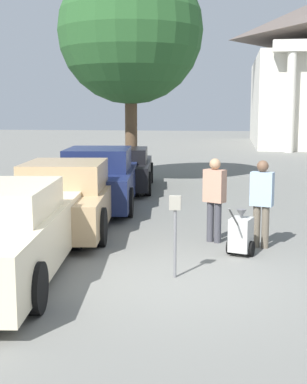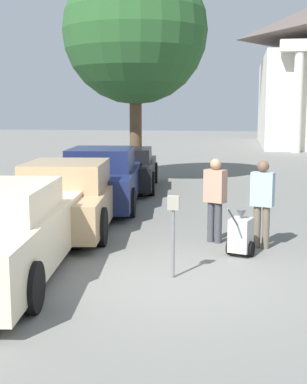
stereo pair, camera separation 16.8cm
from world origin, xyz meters
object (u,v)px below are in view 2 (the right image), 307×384
Objects in this scene: person_supervisor at (262,199)px; parked_car_navy at (102,179)px; parked_car_cream at (0,232)px; person_worker at (215,195)px; equipment_cart at (241,235)px; parked_car_tan at (69,198)px; parking_meter at (173,221)px; parked_car_black at (127,169)px.

parked_car_navy is at bearing -26.84° from person_supervisor.
parked_car_navy is at bearing 82.74° from parked_car_cream.
person_supervisor reaches higher than person_worker.
person_worker is 1.18m from equipment_cart.
parked_car_navy reaches higher than parked_car_tan.
parking_meter is at bearing -73.00° from parked_car_navy.
parked_car_cream is 3.41m from parked_car_tan.
parked_car_cream is at bearing -97.27° from parked_car_tan.
parked_car_tan reaches higher than equipment_cart.
person_supervisor is at bearing -20.87° from parked_car_tan.
parked_car_navy is 6.60m from parking_meter.
parked_car_cream is at bearing -97.25° from parked_car_black.
person_supervisor is at bearing 55.47° from parking_meter.
person_worker is (0.53, 2.38, 0.04)m from parking_meter.
parked_car_black is 3.71× the size of parking_meter.
parked_car_navy is at bearing 114.25° from parking_meter.
parked_car_black is at bearing 106.33° from parking_meter.
person_supervisor is at bearing -67.24° from parked_car_black.
parking_meter is at bearing -0.42° from parked_car_cream.
parked_car_black is 8.64m from equipment_cart.
parked_car_cream reaches higher than parked_car_black.
parked_car_black is 8.29m from person_supervisor.
parked_car_navy reaches higher than parked_car_cream.
parking_meter is 2.53m from person_supervisor.
equipment_cart is (1.04, 1.47, -0.53)m from parking_meter.
parked_car_tan is 0.94× the size of parked_car_navy.
person_worker reaches higher than parked_car_navy.
parked_car_tan is at bearing -97.25° from parked_car_navy.
parked_car_cream reaches higher than equipment_cart.
parked_car_cream is 1.00× the size of parked_car_navy.
parked_car_navy is 4.88m from person_worker.
parked_car_cream is 9.58m from parked_car_black.
equipment_cart is (-0.39, -0.61, -0.57)m from person_supervisor.
parked_car_navy is 5.91m from equipment_cart.
parked_car_cream is 4.23m from person_worker.
person_worker reaches higher than parked_car_tan.
equipment_cart is at bearing -57.68° from parked_car_navy.
parked_car_navy is 3.18× the size of person_supervisor.
parked_car_navy is 3.24m from parked_car_black.
parking_meter is at bearing -80.92° from parked_car_black.
person_worker reaches higher than equipment_cart.
parked_car_cream is 4.11× the size of parking_meter.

